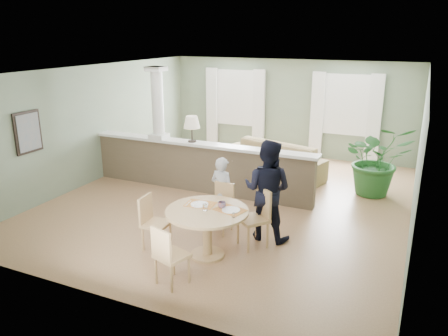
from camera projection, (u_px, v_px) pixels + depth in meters
The scene contains 12 objects.
ground at pixel (232, 199), 9.29m from camera, with size 8.00×8.00×0.00m, color tan.
room_shell at pixel (243, 110), 9.31m from camera, with size 7.02×8.02×2.71m.
pony_wall at pixel (195, 160), 9.64m from camera, with size 5.32×0.38×2.70m.
sofa at pixel (268, 161), 10.67m from camera, with size 2.72×1.07×0.80m, color #9C8255.
houseplant at pixel (377, 160), 9.38m from camera, with size 1.41×1.23×1.57m, color #245C26.
dining_table at pixel (208, 220), 6.78m from camera, with size 1.30×1.30×0.88m.
chair_far_boy at pixel (222, 205), 7.71m from camera, with size 0.42×0.42×0.88m.
chair_far_man at pixel (257, 215), 7.16m from camera, with size 0.62×0.62×0.98m.
chair_near at pixel (168, 254), 6.00m from camera, with size 0.51×0.51×0.89m.
chair_side at pixel (152, 220), 7.07m from camera, with size 0.43×0.43×0.90m.
child_person at pixel (222, 192), 7.85m from camera, with size 0.48×0.31×1.31m, color #A8A8AE.
man_person at pixel (267, 190), 7.32m from camera, with size 0.85×0.66×1.74m, color black.
Camera 1 is at (3.42, -7.97, 3.41)m, focal length 35.00 mm.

